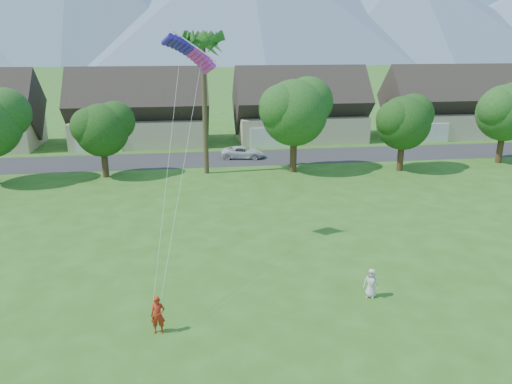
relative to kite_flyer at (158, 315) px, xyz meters
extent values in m
plane|color=#2D6019|center=(5.17, -2.78, -0.83)|extent=(500.00, 500.00, 0.00)
cube|color=#2D2D30|center=(5.17, 31.22, -0.83)|extent=(90.00, 7.00, 0.01)
imported|color=#AA2713|center=(0.00, 0.00, 0.00)|extent=(0.63, 0.43, 1.67)
imported|color=silver|center=(9.98, 1.68, -0.11)|extent=(0.85, 0.77, 1.45)
imported|color=silver|center=(7.14, 31.22, -0.23)|extent=(4.63, 2.67, 1.21)
cone|color=slate|center=(125.17, 257.22, 24.17)|extent=(200.00, 200.00, 50.00)
cube|color=beige|center=(-3.83, 40.22, 0.67)|extent=(15.00, 8.00, 3.00)
cube|color=#382D28|center=(-3.83, 40.22, 3.95)|extent=(15.75, 8.15, 8.15)
cube|color=silver|center=(-8.03, 36.16, 0.27)|extent=(4.80, 0.12, 2.20)
cube|color=beige|center=(15.17, 40.22, 0.67)|extent=(15.00, 8.00, 3.00)
cube|color=#382D28|center=(15.17, 40.22, 3.95)|extent=(15.75, 8.15, 8.15)
cube|color=silver|center=(10.97, 36.16, 0.27)|extent=(4.80, 0.12, 2.20)
cube|color=beige|center=(34.17, 40.22, 0.67)|extent=(15.00, 8.00, 3.00)
cube|color=#382D28|center=(34.17, 40.22, 3.95)|extent=(15.75, 8.15, 8.15)
cube|color=silver|center=(29.97, 36.16, 0.27)|extent=(4.80, 0.12, 2.20)
cylinder|color=#47301C|center=(-5.83, 25.72, 0.25)|extent=(0.56, 0.56, 2.18)
sphere|color=#214916|center=(-5.83, 25.72, 3.38)|extent=(4.62, 4.62, 4.62)
cylinder|color=#47301C|center=(11.17, 25.22, 0.57)|extent=(0.62, 0.62, 2.82)
sphere|color=#214916|center=(11.17, 25.22, 4.62)|extent=(5.98, 5.98, 5.98)
cylinder|color=#47301C|center=(21.17, 24.22, 0.32)|extent=(0.58, 0.58, 2.30)
sphere|color=#214916|center=(21.17, 24.22, 3.63)|extent=(4.90, 4.90, 4.90)
cylinder|color=#47301C|center=(32.17, 25.72, 0.45)|extent=(0.60, 0.60, 2.56)
sphere|color=#214916|center=(32.17, 25.72, 4.13)|extent=(5.44, 5.44, 5.44)
cylinder|color=#4C3D26|center=(3.17, 25.72, 5.17)|extent=(0.44, 0.44, 12.00)
sphere|color=#286021|center=(3.17, 25.72, 11.47)|extent=(3.00, 3.00, 3.00)
cube|color=#3016AA|center=(1.15, 9.59, 10.44)|extent=(1.67, 1.29, 0.50)
cube|color=#D528B1|center=(2.64, 9.59, 10.44)|extent=(1.67, 1.29, 0.50)
camera|label=1|loc=(1.53, -18.84, 11.17)|focal=35.00mm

